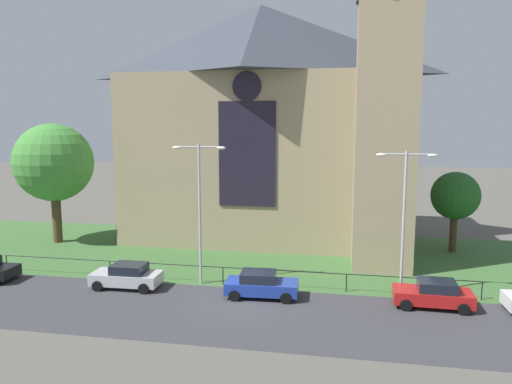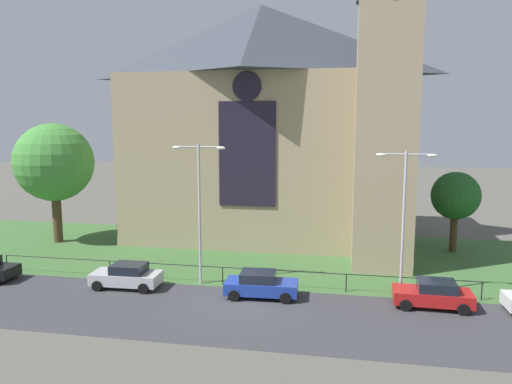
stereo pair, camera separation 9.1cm
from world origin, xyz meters
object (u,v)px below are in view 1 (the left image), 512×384
(tree_right_far, at_px, (455,196))
(parked_car_silver, at_px, (127,276))
(church_building, at_px, (268,120))
(tree_left_far, at_px, (54,163))
(streetlamp_near, at_px, (200,197))
(streetlamp_far, at_px, (404,205))
(parked_car_blue, at_px, (261,285))
(parked_car_red, at_px, (433,294))

(tree_right_far, relative_size, parked_car_silver, 1.49)
(church_building, xyz_separation_m, tree_left_far, (-17.32, -5.06, -3.51))
(streetlamp_near, bearing_deg, tree_left_far, 151.60)
(parked_car_silver, bearing_deg, church_building, -114.80)
(tree_left_far, distance_m, tree_right_far, 32.67)
(tree_left_far, height_order, tree_right_far, tree_left_far)
(streetlamp_far, xyz_separation_m, parked_car_silver, (-16.45, -1.57, -4.66))
(tree_right_far, height_order, streetlamp_near, streetlamp_near)
(parked_car_blue, bearing_deg, tree_left_far, 150.27)
(streetlamp_far, xyz_separation_m, parked_car_blue, (-8.05, -1.66, -4.66))
(church_building, xyz_separation_m, streetlamp_near, (-2.19, -13.25, -4.70))
(tree_right_far, xyz_separation_m, parked_car_blue, (-13.17, -12.78, -3.66))
(church_building, bearing_deg, parked_car_red, -51.80)
(parked_car_silver, bearing_deg, parked_car_blue, 178.07)
(streetlamp_near, bearing_deg, tree_right_far, 32.68)
(church_building, relative_size, tree_left_far, 2.59)
(tree_right_far, xyz_separation_m, streetlamp_near, (-17.33, -11.11, 1.16))
(tree_left_far, relative_size, parked_car_red, 2.37)
(tree_left_far, xyz_separation_m, tree_right_far, (32.46, 2.93, -2.36))
(parked_car_silver, bearing_deg, streetlamp_near, -160.98)
(tree_right_far, bearing_deg, streetlamp_far, -114.75)
(tree_left_far, bearing_deg, streetlamp_near, -28.40)
(streetlamp_near, height_order, parked_car_red, streetlamp_near)
(tree_left_far, relative_size, parked_car_silver, 2.37)
(streetlamp_near, xyz_separation_m, streetlamp_far, (12.20, -0.00, -0.17))
(streetlamp_far, relative_size, parked_car_red, 2.01)
(parked_car_red, bearing_deg, streetlamp_far, -42.02)
(streetlamp_near, relative_size, parked_car_red, 2.08)
(parked_car_red, bearing_deg, church_building, -50.50)
(church_building, xyz_separation_m, streetlamp_far, (10.02, -13.25, -4.87))
(tree_right_far, xyz_separation_m, parked_car_silver, (-21.57, -12.69, -3.66))
(tree_right_far, height_order, parked_car_silver, tree_right_far)
(streetlamp_far, height_order, parked_car_silver, streetlamp_far)
(tree_right_far, bearing_deg, streetlamp_near, -147.32)
(streetlamp_near, bearing_deg, streetlamp_far, -0.00)
(parked_car_silver, bearing_deg, parked_car_red, 178.95)
(streetlamp_near, height_order, parked_car_silver, streetlamp_near)
(parked_car_blue, xyz_separation_m, parked_car_red, (9.63, 0.18, 0.00))
(parked_car_red, bearing_deg, tree_left_far, -17.19)
(streetlamp_far, bearing_deg, church_building, 127.09)
(tree_right_far, relative_size, parked_car_red, 1.49)
(parked_car_silver, bearing_deg, streetlamp_far, -175.86)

